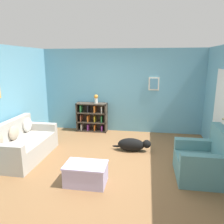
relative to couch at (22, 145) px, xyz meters
The scene contains 9 objects.
ground_plane 2.07m from the couch, ahead, with size 14.00×14.00×0.00m, color brown.
wall_back 3.32m from the couch, 49.96° to the left, with size 5.60×0.13×2.60m.
wall_left 1.12m from the couch, 161.26° to the left, with size 0.13×5.00×2.60m.
couch is the anchor object (origin of this frame).
bookshelf 2.49m from the couch, 63.35° to the left, with size 0.98×0.31×0.93m.
recliner_chair 3.98m from the couch, ahead, with size 0.89×0.98×1.01m.
coffee_table 1.98m from the couch, 25.64° to the right, with size 0.77×0.50×0.39m.
dog 2.66m from the couch, 17.46° to the left, with size 0.98×0.30×0.33m.
vase 2.65m from the couch, 60.08° to the left, with size 0.13×0.13×0.28m.
Camera 1 is at (0.80, -4.57, 2.24)m, focal length 35.00 mm.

